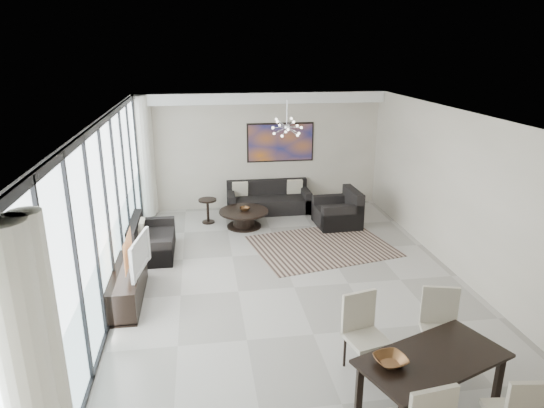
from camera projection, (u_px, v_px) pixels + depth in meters
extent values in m
cube|color=#A8A39B|center=(294.00, 287.00, 8.31)|extent=(6.00, 9.00, 0.02)
cube|color=white|center=(297.00, 118.00, 7.41)|extent=(6.00, 9.00, 0.02)
cube|color=beige|center=(261.00, 151.00, 12.08)|extent=(6.00, 0.02, 2.90)
cube|color=beige|center=(411.00, 395.00, 3.64)|extent=(6.00, 0.02, 2.90)
cube|color=beige|center=(467.00, 199.00, 8.28)|extent=(0.02, 9.00, 2.90)
cube|color=white|center=(105.00, 217.00, 7.44)|extent=(0.01, 8.95, 2.85)
cube|color=black|center=(98.00, 125.00, 7.01)|extent=(0.04, 8.95, 0.10)
cube|color=black|center=(117.00, 298.00, 7.89)|extent=(0.04, 8.95, 0.06)
cube|color=black|center=(19.00, 391.00, 3.69)|extent=(0.04, 0.05, 2.88)
cube|color=black|center=(54.00, 321.00, 4.62)|extent=(0.04, 0.05, 2.88)
cube|color=black|center=(78.00, 274.00, 5.56)|extent=(0.04, 0.05, 2.88)
cube|color=black|center=(95.00, 241.00, 6.50)|extent=(0.04, 0.05, 2.88)
cube|color=black|center=(108.00, 216.00, 7.44)|extent=(0.04, 0.05, 2.88)
cube|color=black|center=(118.00, 197.00, 8.38)|extent=(0.04, 0.05, 2.88)
cube|color=black|center=(126.00, 182.00, 9.32)|extent=(0.04, 0.05, 2.88)
cube|color=black|center=(132.00, 169.00, 10.26)|extent=(0.04, 0.05, 2.88)
cube|color=black|center=(137.00, 159.00, 11.20)|extent=(0.04, 0.05, 2.88)
cylinder|color=white|center=(32.00, 403.00, 3.56)|extent=(0.36, 0.36, 2.85)
cylinder|color=white|center=(144.00, 157.00, 11.36)|extent=(0.36, 0.36, 2.85)
cube|color=white|center=(261.00, 98.00, 11.49)|extent=(5.98, 0.40, 0.26)
cube|color=#B65D19|center=(280.00, 142.00, 12.07)|extent=(1.68, 0.04, 0.98)
cylinder|color=silver|center=(287.00, 114.00, 9.88)|extent=(0.02, 0.02, 0.55)
sphere|color=silver|center=(287.00, 127.00, 9.97)|extent=(0.12, 0.12, 0.12)
cube|color=black|center=(322.00, 246.00, 10.01)|extent=(3.08, 2.59, 0.01)
cylinder|color=black|center=(244.00, 212.00, 10.98)|extent=(1.12, 1.12, 0.04)
cylinder|color=black|center=(244.00, 220.00, 11.04)|extent=(0.49, 0.49, 0.35)
cylinder|color=black|center=(244.00, 226.00, 11.09)|extent=(0.78, 0.78, 0.03)
imported|color=brown|center=(245.00, 209.00, 10.97)|extent=(0.25, 0.25, 0.07)
cube|color=black|center=(269.00, 204.00, 12.05)|extent=(2.03, 0.83, 0.37)
cube|color=black|center=(267.00, 187.00, 12.25)|extent=(2.03, 0.17, 0.37)
cube|color=black|center=(231.00, 203.00, 11.89)|extent=(0.17, 0.83, 0.53)
cube|color=black|center=(305.00, 200.00, 12.16)|extent=(0.17, 0.83, 0.53)
cube|color=black|center=(153.00, 245.00, 9.61)|extent=(0.81, 1.44, 0.36)
cube|color=black|center=(135.00, 229.00, 9.45)|extent=(0.16, 1.44, 0.36)
cube|color=black|center=(150.00, 254.00, 8.98)|extent=(0.81, 0.16, 0.52)
cube|color=black|center=(155.00, 230.00, 10.18)|extent=(0.81, 0.16, 0.52)
cube|color=black|center=(337.00, 217.00, 11.13)|extent=(0.98, 1.03, 0.42)
cube|color=black|center=(353.00, 198.00, 11.07)|extent=(0.23, 1.00, 0.42)
cube|color=black|center=(332.00, 207.00, 11.48)|extent=(0.94, 0.23, 0.60)
cube|color=black|center=(343.00, 218.00, 10.73)|extent=(0.94, 0.23, 0.60)
cylinder|color=black|center=(207.00, 200.00, 11.18)|extent=(0.42, 0.42, 0.04)
cylinder|color=black|center=(208.00, 212.00, 11.27)|extent=(0.06, 0.06, 0.52)
cylinder|color=black|center=(208.00, 222.00, 11.35)|extent=(0.29, 0.29, 0.03)
cube|color=black|center=(127.00, 285.00, 7.82)|extent=(0.48, 1.69, 0.53)
imported|color=gray|center=(134.00, 254.00, 7.65)|extent=(0.29, 1.00, 0.57)
cube|color=black|center=(433.00, 359.00, 5.32)|extent=(1.86, 1.37, 0.04)
cube|color=black|center=(359.00, 390.00, 5.35)|extent=(0.07, 0.07, 0.66)
cube|color=black|center=(498.00, 380.00, 5.51)|extent=(0.07, 0.07, 0.66)
cube|color=black|center=(453.00, 350.00, 6.04)|extent=(0.07, 0.07, 0.66)
cube|color=beige|center=(366.00, 339.00, 6.03)|extent=(0.57, 0.57, 0.06)
cube|color=beige|center=(359.00, 312.00, 6.13)|extent=(0.47, 0.16, 0.57)
cylinder|color=black|center=(386.00, 361.00, 6.01)|extent=(0.04, 0.04, 0.44)
cylinder|color=black|center=(345.00, 351.00, 6.21)|extent=(0.04, 0.04, 0.44)
cube|color=beige|center=(441.00, 333.00, 6.16)|extent=(0.57, 0.57, 0.06)
cube|color=beige|center=(440.00, 307.00, 6.27)|extent=(0.47, 0.17, 0.57)
cylinder|color=black|center=(457.00, 360.00, 6.04)|extent=(0.04, 0.04, 0.44)
cylinder|color=black|center=(422.00, 341.00, 6.43)|extent=(0.04, 0.04, 0.44)
imported|color=brown|center=(391.00, 361.00, 5.19)|extent=(0.41, 0.41, 0.08)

